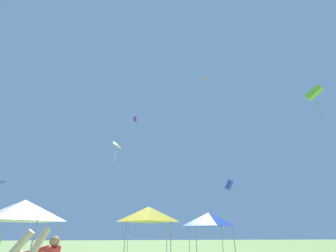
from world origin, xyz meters
TOP-DOWN VIEW (x-y plane):
  - canopy_tent_blue at (5.41, 13.28)m, footprint 3.10×3.10m
  - canopy_tent_white at (-5.86, 7.05)m, footprint 3.18×3.18m
  - canopy_tent_yellow at (0.58, 12.98)m, footprint 3.48×3.48m
  - kite_yellow_diamond at (-2.73, 15.56)m, footprint 1.16×1.12m
  - kite_lime_box at (15.47, 10.29)m, footprint 1.38×1.54m
  - kite_purple_box at (-1.99, 26.61)m, footprint 0.59×0.66m
  - kite_blue_box at (11.31, 23.56)m, footprint 1.11×1.19m
  - kite_blue_delta at (-14.19, 18.41)m, footprint 0.72×0.74m
  - kite_orange_diamond at (10.14, 26.43)m, footprint 0.66×0.70m

SIDE VIEW (x-z plane):
  - canopy_tent_blue at x=5.41m, z-range 1.16..4.48m
  - canopy_tent_white at x=-5.86m, z-range 1.19..4.59m
  - canopy_tent_yellow at x=0.58m, z-range 1.30..5.02m
  - kite_blue_delta at x=-14.19m, z-range 6.32..6.64m
  - kite_blue_box at x=11.31m, z-range 6.94..8.28m
  - kite_yellow_diamond at x=-2.73m, z-range 8.48..10.75m
  - kite_lime_box at x=15.47m, z-range 11.93..15.10m
  - kite_purple_box at x=-1.99m, z-range 17.96..18.84m
  - kite_orange_diamond at x=10.14m, z-range 26.71..27.92m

